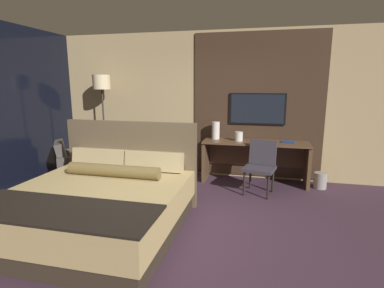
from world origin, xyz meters
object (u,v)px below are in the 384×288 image
(desk, at_px, (255,154))
(armchair_by_window, at_px, (79,167))
(tv, at_px, (257,109))
(vase_short, at_px, (239,136))
(floor_lamp, at_px, (102,91))
(bed, at_px, (100,204))
(book, at_px, (289,142))
(desk_chair, at_px, (261,162))
(waste_bin, at_px, (320,180))
(vase_tall, at_px, (216,130))

(desk, relative_size, armchair_by_window, 1.73)
(desk, distance_m, tv, 0.85)
(desk, distance_m, vase_short, 0.45)
(floor_lamp, bearing_deg, desk, 1.17)
(bed, xyz_separation_m, book, (2.42, 2.33, 0.46))
(desk_chair, height_order, floor_lamp, floor_lamp)
(floor_lamp, bearing_deg, tv, 5.45)
(tv, bearing_deg, waste_bin, -15.37)
(bed, height_order, book, bed)
(desk, distance_m, armchair_by_window, 3.32)
(desk, height_order, waste_bin, desk)
(desk_chair, bearing_deg, desk, 114.76)
(tv, xyz_separation_m, waste_bin, (1.15, -0.31, -1.21))
(desk_chair, bearing_deg, floor_lamp, -175.55)
(vase_short, height_order, waste_bin, vase_short)
(tv, xyz_separation_m, book, (0.58, -0.24, -0.56))
(desk_chair, distance_m, vase_tall, 1.13)
(bed, distance_m, tv, 3.32)
(vase_short, bearing_deg, vase_tall, 166.12)
(armchair_by_window, relative_size, waste_bin, 3.93)
(desk_chair, xyz_separation_m, floor_lamp, (-3.14, 0.47, 1.16))
(vase_tall, distance_m, vase_short, 0.47)
(bed, height_order, desk, bed)
(desk_chair, relative_size, armchair_by_window, 0.80)
(waste_bin, bearing_deg, desk, 175.63)
(desk_chair, height_order, armchair_by_window, desk_chair)
(bed, relative_size, desk, 1.11)
(book, bearing_deg, armchair_by_window, -169.48)
(bed, bearing_deg, desk_chair, 42.94)
(desk, xyz_separation_m, armchair_by_window, (-3.23, -0.72, -0.26))
(desk, relative_size, floor_lamp, 0.96)
(tv, bearing_deg, desk, -90.00)
(desk, xyz_separation_m, waste_bin, (1.15, -0.09, -0.39))
(armchair_by_window, bearing_deg, tv, -109.33)
(tv, height_order, floor_lamp, floor_lamp)
(floor_lamp, relative_size, book, 7.99)
(tv, bearing_deg, floor_lamp, -174.55)
(bed, relative_size, floor_lamp, 1.06)
(floor_lamp, distance_m, vase_tall, 2.39)
(desk, height_order, floor_lamp, floor_lamp)
(book, bearing_deg, desk, 178.34)
(bed, bearing_deg, book, 43.94)
(bed, xyz_separation_m, floor_lamp, (-1.19, 2.28, 1.34))
(bed, relative_size, book, 8.51)
(vase_tall, bearing_deg, armchair_by_window, -162.27)
(tv, distance_m, armchair_by_window, 3.53)
(bed, bearing_deg, waste_bin, 37.13)
(armchair_by_window, distance_m, vase_tall, 2.68)
(desk_chair, height_order, vase_tall, vase_tall)
(bed, xyz_separation_m, vase_short, (1.53, 2.30, 0.53))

